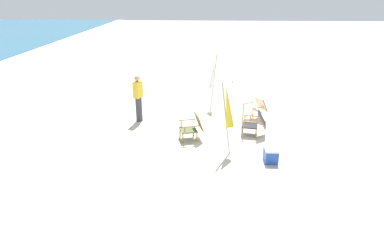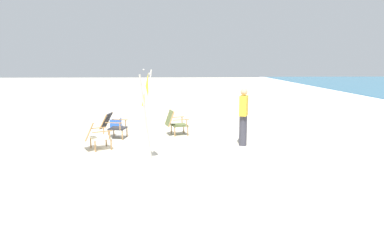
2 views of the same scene
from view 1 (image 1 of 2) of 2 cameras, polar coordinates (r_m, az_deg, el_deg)
ground_plane at (r=11.12m, az=4.66°, el=-1.99°), size 80.00×80.00×0.00m
beach_chair_far_center at (r=10.88m, az=10.48°, el=-0.43°), size 0.68×0.83×0.79m
beach_chair_front_right at (r=10.41m, az=0.18°, el=-1.02°), size 0.73×0.80×0.82m
beach_chair_back_right at (r=12.22m, az=10.63°, el=2.00°), size 0.85×0.91×0.80m
umbrella_furled_white at (r=12.83m, az=3.51°, el=7.68°), size 0.45×0.42×2.10m
umbrella_furled_yellow at (r=9.20m, az=6.02°, el=2.15°), size 0.28×0.40×2.11m
person_near_chairs at (r=11.88m, az=-8.94°, el=3.65°), size 0.39×0.30×1.63m
cooler_box at (r=9.45m, az=12.99°, el=-5.56°), size 0.49×0.35×0.40m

